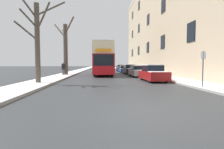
# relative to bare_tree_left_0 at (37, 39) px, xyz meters

# --- Properties ---
(ground_plane) EXTENTS (320.00, 320.00, 0.00)m
(ground_plane) POSITION_rel_bare_tree_left_0_xyz_m (5.83, -7.81, -3.38)
(ground_plane) COLOR #303335
(sidewalk_left) EXTENTS (2.47, 130.00, 0.16)m
(sidewalk_left) POSITION_rel_bare_tree_left_0_xyz_m (-0.13, 45.19, -3.30)
(sidewalk_left) COLOR gray
(sidewalk_left) RESTS_ON ground
(sidewalk_right) EXTENTS (2.47, 130.00, 0.16)m
(sidewalk_right) POSITION_rel_bare_tree_left_0_xyz_m (11.79, 45.19, -3.30)
(sidewalk_right) COLOR gray
(sidewalk_right) RESTS_ON ground
(terrace_facade_right) EXTENTS (9.10, 40.74, 17.70)m
(terrace_facade_right) POSITION_rel_bare_tree_left_0_xyz_m (17.53, 16.48, 5.48)
(terrace_facade_right) COLOR tan
(terrace_facade_right) RESTS_ON ground
(bare_tree_left_0) EXTENTS (3.51, 1.82, 6.53)m
(bare_tree_left_0) POSITION_rel_bare_tree_left_0_xyz_m (0.00, 0.00, 0.00)
(bare_tree_left_0) COLOR #4C4238
(bare_tree_left_0) RESTS_ON ground
(bare_tree_left_1) EXTENTS (3.33, 3.66, 7.61)m
(bare_tree_left_1) POSITION_rel_bare_tree_left_0_xyz_m (0.02, 10.70, 0.50)
(bare_tree_left_1) COLOR #4C4238
(bare_tree_left_1) RESTS_ON ground
(double_decker_bus) EXTENTS (2.60, 11.77, 4.31)m
(double_decker_bus) POSITION_rel_bare_tree_left_0_xyz_m (5.09, 12.20, -0.94)
(double_decker_bus) COLOR red
(double_decker_bus) RESTS_ON ground
(parked_car_0) EXTENTS (1.68, 4.32, 1.51)m
(parked_car_0) POSITION_rel_bare_tree_left_0_xyz_m (9.48, 2.12, -2.68)
(parked_car_0) COLOR maroon
(parked_car_0) RESTS_ON ground
(parked_car_1) EXTENTS (1.80, 4.21, 1.41)m
(parked_car_1) POSITION_rel_bare_tree_left_0_xyz_m (9.48, 8.20, -2.72)
(parked_car_1) COLOR #9EA3AD
(parked_car_1) RESTS_ON ground
(parked_car_2) EXTENTS (1.79, 4.24, 1.53)m
(parked_car_2) POSITION_rel_bare_tree_left_0_xyz_m (9.48, 14.55, -2.68)
(parked_car_2) COLOR black
(parked_car_2) RESTS_ON ground
(parked_car_3) EXTENTS (1.86, 4.52, 1.31)m
(parked_car_3) POSITION_rel_bare_tree_left_0_xyz_m (9.48, 20.72, -2.76)
(parked_car_3) COLOR navy
(parked_car_3) RESTS_ON ground
(parked_car_4) EXTENTS (1.84, 4.19, 1.53)m
(parked_car_4) POSITION_rel_bare_tree_left_0_xyz_m (9.48, 26.21, -2.67)
(parked_car_4) COLOR black
(parked_car_4) RESTS_ON ground
(pedestrian_left_sidewalk) EXTENTS (0.40, 0.40, 1.83)m
(pedestrian_left_sidewalk) POSITION_rel_bare_tree_left_0_xyz_m (-0.18, 9.96, -2.37)
(pedestrian_left_sidewalk) COLOR #4C4742
(pedestrian_left_sidewalk) RESTS_ON ground
(street_sign_post) EXTENTS (0.32, 0.07, 2.31)m
(street_sign_post) POSITION_rel_bare_tree_left_0_xyz_m (10.86, -3.35, -2.04)
(street_sign_post) COLOR #4C4F54
(street_sign_post) RESTS_ON ground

